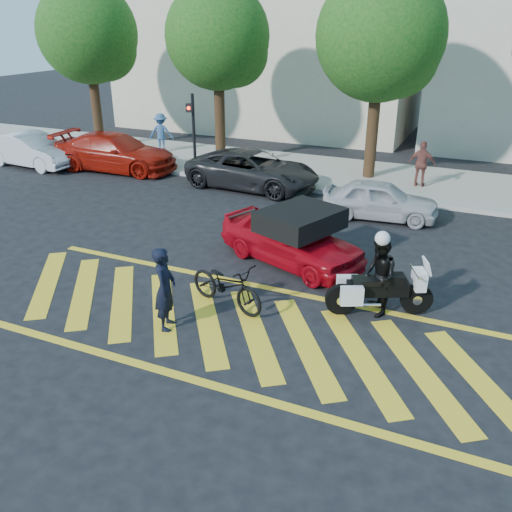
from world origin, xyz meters
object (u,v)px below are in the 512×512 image
at_px(officer_bike, 165,289).
at_px(police_motorcycle, 378,290).
at_px(parked_far_left, 32,150).
at_px(red_convertible, 291,238).
at_px(bicycle, 227,285).
at_px(parked_mid_right, 380,200).
at_px(officer_moto, 379,277).
at_px(parked_mid_left, 253,170).
at_px(parked_left, 115,152).

xyz_separation_m(officer_bike, police_motorcycle, (3.82, 2.32, -0.34)).
bearing_deg(parked_far_left, officer_bike, -121.13).
relative_size(police_motorcycle, red_convertible, 0.54).
relative_size(bicycle, parked_mid_right, 0.56).
relative_size(officer_bike, officer_moto, 1.02).
height_order(parked_far_left, parked_mid_left, parked_far_left).
height_order(bicycle, parked_far_left, parked_far_left).
bearing_deg(officer_bike, parked_far_left, 33.86).
distance_m(officer_moto, parked_far_left, 17.38).
bearing_deg(police_motorcycle, officer_moto, 115.67).
bearing_deg(parked_mid_left, red_convertible, -143.62).
height_order(bicycle, police_motorcycle, bicycle).
height_order(officer_moto, parked_far_left, officer_moto).
bearing_deg(parked_mid_right, bicycle, 159.22).
bearing_deg(bicycle, red_convertible, 7.03).
distance_m(officer_bike, parked_left, 13.08).
bearing_deg(bicycle, officer_moto, -54.65).
distance_m(bicycle, parked_mid_left, 9.06).
bearing_deg(parked_mid_left, police_motorcycle, -136.11).
xyz_separation_m(officer_bike, parked_mid_left, (-2.48, 9.76, -0.20)).
xyz_separation_m(parked_far_left, parked_left, (3.62, 0.94, 0.05)).
xyz_separation_m(officer_bike, bicycle, (0.72, 1.29, -0.36)).
relative_size(officer_bike, police_motorcycle, 0.82).
height_order(officer_bike, parked_left, officer_bike).
bearing_deg(red_convertible, bicycle, -168.53).
bearing_deg(parked_left, red_convertible, -124.73).
xyz_separation_m(officer_bike, parked_mid_right, (2.55, 8.36, -0.28)).
distance_m(officer_bike, officer_moto, 4.46).
height_order(officer_bike, red_convertible, officer_bike).
bearing_deg(officer_bike, parked_left, 21.17).
height_order(police_motorcycle, parked_left, parked_left).
distance_m(red_convertible, parked_mid_right, 4.51).
xyz_separation_m(officer_moto, parked_far_left, (-16.12, 6.48, -0.17)).
height_order(officer_bike, parked_far_left, officer_bike).
distance_m(officer_moto, parked_mid_left, 9.72).
bearing_deg(police_motorcycle, officer_bike, -173.48).
bearing_deg(parked_mid_right, police_motorcycle, -174.45).
xyz_separation_m(red_convertible, parked_far_left, (-13.51, 4.76, 0.02)).
height_order(parked_far_left, parked_left, parked_left).
height_order(officer_moto, parked_mid_left, officer_moto).
relative_size(parked_far_left, parked_left, 0.82).
bearing_deg(red_convertible, parked_far_left, 91.54).
distance_m(bicycle, parked_left, 12.68).
height_order(officer_bike, parked_mid_left, officer_bike).
bearing_deg(parked_mid_left, parked_left, 93.65).
relative_size(bicycle, red_convertible, 0.50).
bearing_deg(red_convertible, officer_moto, -102.45).
xyz_separation_m(bicycle, police_motorcycle, (3.09, 1.03, 0.03)).
bearing_deg(officer_bike, police_motorcycle, -79.24).
height_order(parked_left, parked_mid_left, parked_left).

